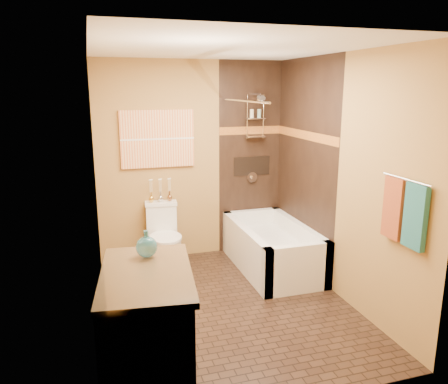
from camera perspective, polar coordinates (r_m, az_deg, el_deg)
name	(u,v)px	position (r m, az deg, el deg)	size (l,w,h in m)	color
floor	(228,305)	(4.59, 0.50, -14.59)	(3.00, 3.00, 0.00)	black
wall_left	(97,195)	(3.97, -16.22, -0.33)	(0.02, 3.00, 2.50)	olive
wall_right	(339,178)	(4.65, 14.79, 1.74)	(0.02, 3.00, 2.50)	olive
wall_back	(193,161)	(5.57, -4.13, 4.05)	(2.40, 0.02, 2.50)	olive
wall_front	(300,235)	(2.81, 9.86, -5.61)	(2.40, 0.02, 2.50)	olive
ceiling	(228,48)	(4.06, 0.58, 18.28)	(3.00, 3.00, 0.00)	silver
alcove_tile_back	(250,158)	(5.78, 3.42, 4.40)	(0.85, 0.01, 2.50)	black
alcove_tile_right	(304,166)	(5.28, 10.43, 3.33)	(0.01, 1.50, 2.50)	black
mosaic_band_back	(251,130)	(5.73, 3.51, 8.04)	(0.85, 0.01, 0.10)	brown
mosaic_band_right	(305,135)	(5.23, 10.51, 7.33)	(0.01, 1.50, 0.10)	brown
alcove_niche	(252,166)	(5.80, 3.66, 3.42)	(0.50, 0.01, 0.25)	black
shower_fixtures	(255,127)	(5.64, 4.11, 8.41)	(0.24, 0.33, 1.16)	silver
curtain_rod	(242,101)	(4.89, 2.41, 11.83)	(0.03, 0.03, 1.55)	silver
towel_bar	(406,180)	(3.75, 22.71, 1.51)	(0.02, 0.02, 0.55)	silver
towel_teal	(415,217)	(3.72, 23.72, -2.96)	(0.05, 0.22, 0.52)	#1B575B
towel_rust	(394,208)	(3.91, 21.27, -1.97)	(0.05, 0.22, 0.52)	maroon
sunset_painting	(158,139)	(5.43, -8.68, 6.87)	(0.90, 0.04, 0.70)	orange
vanity_mirror	(100,192)	(2.94, -15.88, -0.03)	(0.01, 1.00, 0.90)	white
bathtub	(272,251)	(5.40, 6.27, -7.67)	(0.80, 1.50, 0.55)	white
toilet	(164,235)	(5.43, -7.84, -5.64)	(0.41, 0.60, 0.78)	white
vanity	(148,330)	(3.34, -9.96, -17.36)	(0.75, 1.10, 0.91)	black
teal_bottle	(146,244)	(3.35, -10.10, -6.71)	(0.16, 0.16, 0.26)	#256370
bud_vases	(160,190)	(5.45, -8.32, 0.30)	(0.29, 0.06, 0.28)	gold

